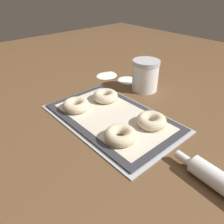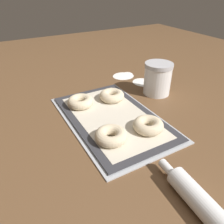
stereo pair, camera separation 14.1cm
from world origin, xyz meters
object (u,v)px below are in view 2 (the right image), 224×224
baking_tray (112,118)px  bagel_back_right (148,125)px  bagel_front_left (80,102)px  bagel_front_right (111,136)px  bagel_back_left (112,96)px  flour_canister (158,79)px

baking_tray → bagel_back_right: bagel_back_right is taller
bagel_front_left → baking_tray: bearing=28.6°
bagel_front_right → bagel_back_right: same height
baking_tray → bagel_back_left: bagel_back_left is taller
bagel_back_right → bagel_front_right: bearing=-95.0°
bagel_front_left → flour_canister: bearing=82.9°
baking_tray → bagel_back_left: size_ratio=4.94×
bagel_front_right → flour_canister: flour_canister is taller
bagel_front_left → flour_canister: flour_canister is taller
baking_tray → flour_canister: (-0.08, 0.27, 0.07)m
bagel_front_left → bagel_back_left: size_ratio=1.00×
bagel_front_right → bagel_back_right: size_ratio=1.00×
bagel_front_left → bagel_back_left: bearing=83.1°
bagel_front_left → bagel_back_left: (0.02, 0.13, 0.00)m
bagel_back_left → flour_canister: (0.03, 0.21, 0.04)m
baking_tray → flour_canister: size_ratio=3.61×
bagel_front_left → bagel_front_right: bearing=-0.1°
bagel_front_left → flour_canister: 0.35m
bagel_front_right → flour_canister: bearing=120.6°
bagel_front_right → flour_canister: 0.40m
flour_canister → bagel_back_right: bearing=-44.4°
bagel_front_left → bagel_front_right: (0.25, -0.00, 0.00)m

